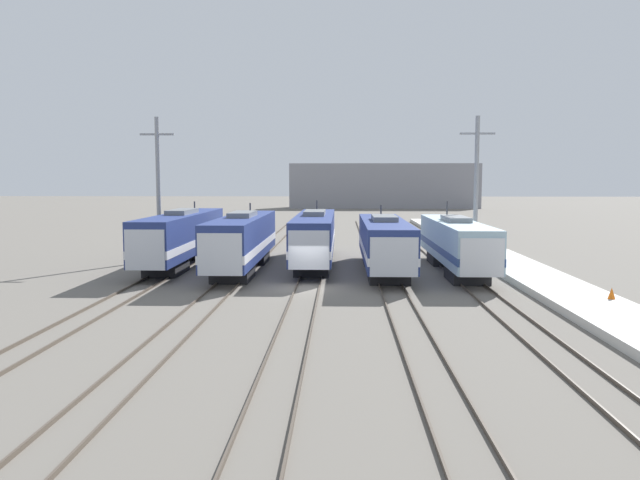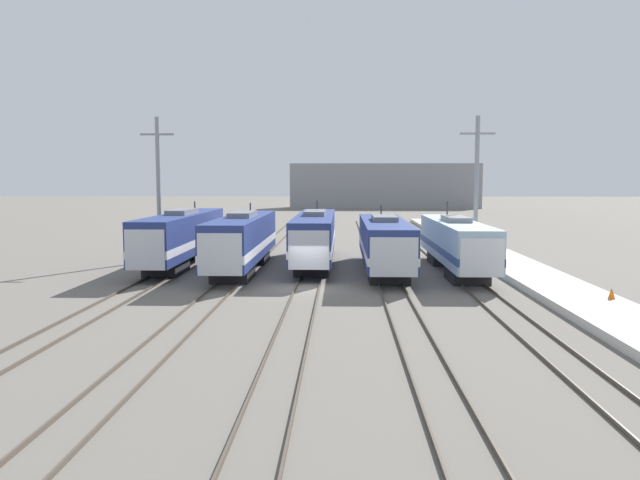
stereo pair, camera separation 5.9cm
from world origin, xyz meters
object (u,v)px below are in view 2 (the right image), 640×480
object	(u,v)px
locomotive_center_left	(242,241)
catenary_tower_left	(159,187)
locomotive_center_right	(385,244)
traffic_cone	(612,293)
locomotive_far_left	(181,237)
locomotive_far_right	(457,244)
locomotive_center	(315,237)
catenary_tower_right	(476,187)

from	to	relation	value
locomotive_center_left	catenary_tower_left	world-z (taller)	catenary_tower_left
locomotive_center_left	locomotive_center_right	size ratio (longest dim) A/B	1.02
catenary_tower_left	traffic_cone	world-z (taller)	catenary_tower_left
locomotive_far_left	locomotive_center_left	distance (m)	5.77
locomotive_far_left	locomotive_far_right	distance (m)	20.61
locomotive_far_left	locomotive_center_right	xyz separation A→B (m)	(15.31, -2.99, -0.13)
locomotive_far_left	traffic_cone	size ratio (longest dim) A/B	31.12
locomotive_center_right	traffic_cone	distance (m)	16.03
locomotive_far_left	traffic_cone	bearing A→B (deg)	-29.12
locomotive_center_left	locomotive_center_right	world-z (taller)	locomotive_center_left
locomotive_far_right	locomotive_center_right	bearing A→B (deg)	-178.19
locomotive_center_right	catenary_tower_left	world-z (taller)	catenary_tower_left
locomotive_center_left	traffic_cone	world-z (taller)	locomotive_center_left
locomotive_center	locomotive_far_left	bearing A→B (deg)	-177.04
locomotive_center_left	locomotive_center	world-z (taller)	locomotive_center
locomotive_far_left	traffic_cone	world-z (taller)	locomotive_far_left
locomotive_center_left	locomotive_far_right	distance (m)	15.31
locomotive_center_left	locomotive_center	xyz separation A→B (m)	(5.10, 3.22, -0.03)
locomotive_far_left	catenary_tower_left	bearing A→B (deg)	128.44
locomotive_center_left	locomotive_center	size ratio (longest dim) A/B	0.94
catenary_tower_right	locomotive_center_left	bearing A→B (deg)	-161.56
catenary_tower_left	traffic_cone	xyz separation A→B (m)	(28.85, -17.90, -5.26)
locomotive_far_left	locomotive_center	distance (m)	10.22
locomotive_center	traffic_cone	xyz separation A→B (m)	(16.04, -15.15, -1.43)
locomotive_far_left	locomotive_center	bearing A→B (deg)	2.96
locomotive_center	catenary_tower_right	xyz separation A→B (m)	(12.79, 2.74, 3.84)
locomotive_center	locomotive_center_left	bearing A→B (deg)	-147.75
locomotive_center_left	catenary_tower_left	distance (m)	10.46
locomotive_far_left	locomotive_center	world-z (taller)	locomotive_center
catenary_tower_left	traffic_cone	size ratio (longest dim) A/B	19.26
locomotive_center	traffic_cone	distance (m)	22.11
locomotive_far_left	locomotive_center	xyz separation A→B (m)	(10.21, 0.53, -0.04)
locomotive_center_left	locomotive_center_right	xyz separation A→B (m)	(10.21, -0.30, -0.11)
locomotive_center_left	locomotive_far_right	bearing A→B (deg)	-0.52
locomotive_center_left	catenary_tower_left	size ratio (longest dim) A/B	1.50
locomotive_center_right	catenary_tower_left	distance (m)	19.37
locomotive_far_right	locomotive_center_left	bearing A→B (deg)	179.48
locomotive_center_right	locomotive_far_left	bearing A→B (deg)	168.95
locomotive_center	catenary_tower_right	bearing A→B (deg)	12.12
locomotive_center_left	locomotive_far_right	world-z (taller)	locomotive_far_right
catenary_tower_right	traffic_cone	size ratio (longest dim) A/B	19.26
locomotive_far_left	catenary_tower_left	xyz separation A→B (m)	(-2.60, 3.27, 3.79)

